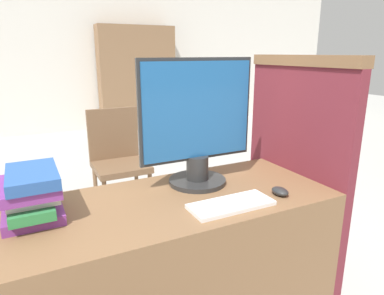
{
  "coord_description": "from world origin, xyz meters",
  "views": [
    {
      "loc": [
        -0.47,
        -0.88,
        1.34
      ],
      "look_at": [
        0.1,
        0.25,
        0.99
      ],
      "focal_mm": 32.0,
      "sensor_mm": 36.0,
      "label": 1
    }
  ],
  "objects": [
    {
      "name": "bookshelf_far",
      "position": [
        1.46,
        5.14,
        0.9
      ],
      "size": [
        1.36,
        0.32,
        1.8
      ],
      "color": "#846042",
      "rests_on": "ground_plane"
    },
    {
      "name": "far_chair",
      "position": [
        0.23,
        1.95,
        0.48
      ],
      "size": [
        0.44,
        0.44,
        0.88
      ],
      "rotation": [
        0.0,
        0.0,
        -1.01
      ],
      "color": "brown",
      "rests_on": "ground_plane"
    },
    {
      "name": "wall_back",
      "position": [
        0.0,
        5.38,
        1.4
      ],
      "size": [
        12.0,
        0.06,
        2.8
      ],
      "color": "silver",
      "rests_on": "ground_plane"
    },
    {
      "name": "book_stack",
      "position": [
        -0.47,
        0.35,
        0.87
      ],
      "size": [
        0.2,
        0.26,
        0.18
      ],
      "color": "#7A3384",
      "rests_on": "desk"
    },
    {
      "name": "desk",
      "position": [
        0.0,
        0.28,
        0.39
      ],
      "size": [
        1.37,
        0.56,
        0.78
      ],
      "color": "brown",
      "rests_on": "ground_plane"
    },
    {
      "name": "monitor",
      "position": [
        0.2,
        0.39,
        1.04
      ],
      "size": [
        0.52,
        0.25,
        0.55
      ],
      "color": "#282828",
      "rests_on": "desk"
    },
    {
      "name": "keyboard",
      "position": [
        0.2,
        0.12,
        0.79
      ],
      "size": [
        0.33,
        0.13,
        0.02
      ],
      "color": "white",
      "rests_on": "desk"
    },
    {
      "name": "mouse",
      "position": [
        0.44,
        0.12,
        0.79
      ],
      "size": [
        0.06,
        0.08,
        0.03
      ],
      "color": "#262626",
      "rests_on": "desk"
    },
    {
      "name": "carrel_divider",
      "position": [
        0.71,
        0.33,
        0.68
      ],
      "size": [
        0.07,
        0.66,
        1.33
      ],
      "color": "maroon",
      "rests_on": "ground_plane"
    }
  ]
}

